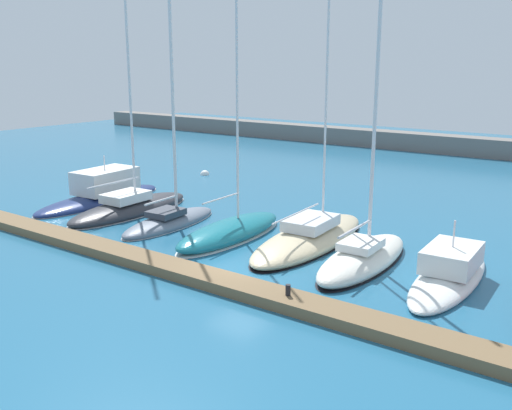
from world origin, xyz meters
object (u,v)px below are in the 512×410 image
at_px(sailboat_slate_third, 170,219).
at_px(motorboat_navy_nearest, 102,193).
at_px(mooring_buoy_white, 205,175).
at_px(sailboat_teal_fourth, 230,231).
at_px(sailboat_ivory_sixth, 363,257).
at_px(motorboat_white_seventh, 450,273).
at_px(sailboat_charcoal_second, 130,207).
at_px(dock_bollard, 288,290).
at_px(sailboat_sand_fifth, 310,237).

bearing_deg(sailboat_slate_third, motorboat_navy_nearest, 74.54).
bearing_deg(mooring_buoy_white, motorboat_navy_nearest, -87.14).
bearing_deg(sailboat_teal_fourth, sailboat_ivory_sixth, -89.78).
distance_m(sailboat_slate_third, mooring_buoy_white, 15.31).
relative_size(motorboat_white_seventh, mooring_buoy_white, 11.19).
relative_size(sailboat_charcoal_second, dock_bollard, 43.03).
relative_size(mooring_buoy_white, dock_bollard, 1.74).
relative_size(sailboat_charcoal_second, sailboat_sand_fifth, 1.15).
xyz_separation_m(mooring_buoy_white, dock_bollard, (20.20, -18.36, 0.67)).
relative_size(sailboat_charcoal_second, sailboat_ivory_sixth, 1.46).
relative_size(sailboat_ivory_sixth, mooring_buoy_white, 16.91).
xyz_separation_m(sailboat_charcoal_second, sailboat_ivory_sixth, (16.08, -0.20, 0.01)).
xyz_separation_m(sailboat_ivory_sixth, motorboat_white_seventh, (3.94, 0.26, 0.03)).
bearing_deg(sailboat_sand_fifth, motorboat_navy_nearest, 87.28).
relative_size(motorboat_navy_nearest, sailboat_ivory_sixth, 0.83).
distance_m(sailboat_teal_fourth, dock_bollard, 9.38).
distance_m(motorboat_navy_nearest, motorboat_white_seventh, 23.88).
bearing_deg(sailboat_teal_fourth, motorboat_navy_nearest, 81.67).
bearing_deg(sailboat_ivory_sixth, sailboat_sand_fifth, 66.92).
xyz_separation_m(sailboat_charcoal_second, sailboat_sand_fifth, (12.36, 1.22, -0.06)).
xyz_separation_m(sailboat_sand_fifth, motorboat_white_seventh, (7.66, -1.17, 0.10)).
relative_size(sailboat_teal_fourth, motorboat_white_seventh, 1.66).
xyz_separation_m(sailboat_slate_third, sailboat_sand_fifth, (8.33, 1.83, -0.02)).
distance_m(sailboat_teal_fourth, sailboat_sand_fifth, 4.31).
relative_size(sailboat_charcoal_second, sailboat_slate_third, 1.29).
distance_m(motorboat_navy_nearest, sailboat_sand_fifth, 16.20).
distance_m(motorboat_white_seventh, dock_bollard, 7.54).
bearing_deg(sailboat_teal_fourth, sailboat_sand_fifth, -68.73).
relative_size(sailboat_teal_fourth, sailboat_sand_fifth, 0.87).
xyz_separation_m(sailboat_sand_fifth, dock_bollard, (3.44, -7.41, 0.36)).
height_order(sailboat_slate_third, sailboat_teal_fourth, sailboat_slate_third).
relative_size(sailboat_teal_fourth, sailboat_ivory_sixth, 1.10).
xyz_separation_m(motorboat_navy_nearest, mooring_buoy_white, (-0.56, 11.18, -0.54)).
xyz_separation_m(sailboat_sand_fifth, mooring_buoy_white, (-16.76, 10.95, -0.31)).
height_order(sailboat_sand_fifth, mooring_buoy_white, sailboat_sand_fifth).
bearing_deg(sailboat_ivory_sixth, dock_bollard, 175.24).
xyz_separation_m(sailboat_teal_fourth, dock_bollard, (7.41, -5.74, 0.30)).
distance_m(motorboat_navy_nearest, sailboat_slate_third, 8.03).
bearing_deg(dock_bollard, sailboat_ivory_sixth, 87.31).
bearing_deg(sailboat_slate_third, sailboat_charcoal_second, 77.46).
distance_m(sailboat_sand_fifth, mooring_buoy_white, 20.02).
bearing_deg(mooring_buoy_white, sailboat_slate_third, -56.61).
distance_m(sailboat_teal_fourth, motorboat_white_seventh, 11.64).
height_order(sailboat_teal_fourth, sailboat_ivory_sixth, sailboat_teal_fourth).
height_order(motorboat_white_seventh, dock_bollard, motorboat_white_seventh).
height_order(sailboat_slate_third, motorboat_white_seventh, sailboat_slate_third).
bearing_deg(dock_bollard, mooring_buoy_white, 137.72).
bearing_deg(motorboat_white_seventh, sailboat_teal_fourth, 89.36).
relative_size(sailboat_ivory_sixth, dock_bollard, 29.46).
height_order(sailboat_charcoal_second, dock_bollard, sailboat_charcoal_second).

